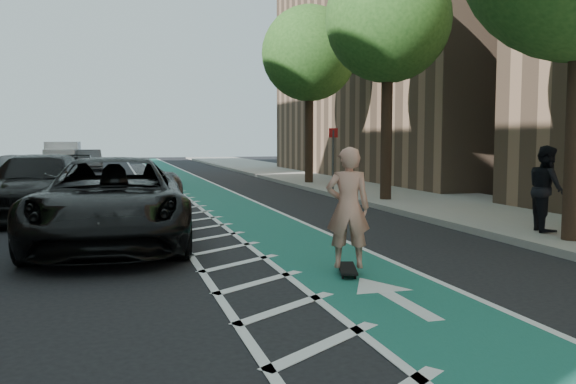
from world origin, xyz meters
name	(u,v)px	position (x,y,z in m)	size (l,w,h in m)	color
ground	(148,269)	(0.00, 0.00, 0.00)	(120.00, 120.00, 0.00)	black
bike_lane	(223,202)	(3.00, 10.00, 0.01)	(2.00, 90.00, 0.01)	#17523F
buffer_strip	(177,203)	(1.50, 10.00, 0.01)	(1.40, 90.00, 0.01)	silver
sidewalk_right	(402,194)	(9.50, 10.00, 0.07)	(5.00, 90.00, 0.15)	gray
curb_right	(338,196)	(7.05, 10.00, 0.08)	(0.12, 90.00, 0.16)	gray
building_right_far	(455,1)	(17.50, 20.00, 9.50)	(14.00, 22.00, 19.00)	#84664C
tree_r_c	(388,20)	(7.90, 8.00, 5.77)	(4.20, 4.20, 7.90)	#382619
tree_r_d	(308,54)	(7.90, 16.00, 5.77)	(4.20, 4.20, 7.90)	#382619
sign_post	(333,158)	(7.60, 12.00, 1.35)	(0.35, 0.08, 2.47)	#4C4C4C
skateboard	(347,269)	(2.92, -1.27, 0.10)	(0.50, 0.91, 0.12)	black
skateboarder	(348,208)	(2.92, -1.27, 1.04)	(0.67, 0.44, 1.83)	tan
suv_near	(113,202)	(-0.51, 2.44, 0.86)	(2.84, 6.16, 1.71)	black
suv_far	(38,186)	(-2.40, 7.50, 0.82)	(2.31, 5.68, 1.65)	black
car_silver	(13,168)	(-4.86, 20.36, 0.72)	(1.71, 4.24, 1.45)	#98989D
car_grey	(89,160)	(-1.92, 31.69, 0.69)	(1.46, 4.18, 1.38)	#535457
pedestrian	(547,188)	(8.16, 0.79, 1.05)	(0.87, 0.68, 1.79)	black
box_truck	(63,157)	(-3.67, 33.38, 0.86)	(2.14, 4.55, 1.88)	white
barrel_b	(48,189)	(-2.52, 11.12, 0.45)	(0.70, 0.70, 0.96)	#E1530B
barrel_c	(68,176)	(-2.40, 19.00, 0.42)	(0.65, 0.65, 0.89)	#F95E0D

